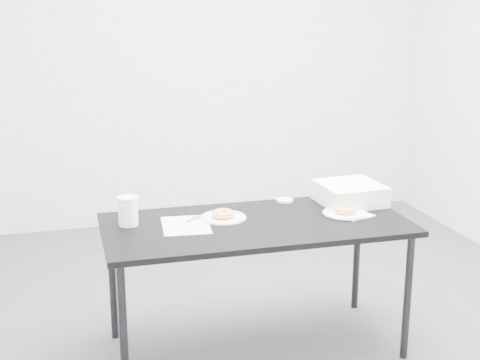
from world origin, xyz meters
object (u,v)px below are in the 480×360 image
object	(u,v)px
plate_near	(345,213)
plate_far	(223,218)
table	(256,232)
donut_far	(223,214)
pen	(195,218)
coffee_cup	(128,211)
scorecard	(186,225)
donut_near	(345,209)
bakery_box	(350,193)

from	to	relation	value
plate_near	plate_far	bearing A→B (deg)	170.54
table	donut_far	distance (m)	0.19
pen	coffee_cup	bearing A→B (deg)	142.43
scorecard	coffee_cup	distance (m)	0.29
donut_far	plate_near	bearing A→B (deg)	-9.46
table	plate_far	distance (m)	0.18
donut_near	donut_far	bearing A→B (deg)	170.54
donut_near	plate_far	world-z (taller)	donut_near
scorecard	donut_far	distance (m)	0.21
plate_near	scorecard	bearing A→B (deg)	176.89
table	plate_near	bearing A→B (deg)	-0.09
plate_near	donut_far	size ratio (longest dim) A/B	2.08
plate_far	coffee_cup	distance (m)	0.48
pen	plate_near	size ratio (longest dim) A/B	0.59
plate_far	donut_far	bearing A→B (deg)	90.00
table	pen	world-z (taller)	pen
donut_far	coffee_cup	bearing A→B (deg)	177.33
donut_near	plate_far	size ratio (longest dim) A/B	0.46
donut_far	bakery_box	distance (m)	0.73
table	pen	bearing A→B (deg)	157.27
plate_far	plate_near	bearing A→B (deg)	-9.46
plate_near	table	bearing A→B (deg)	179.60
donut_near	plate_far	xyz separation A→B (m)	(-0.62, 0.10, -0.02)
table	coffee_cup	size ratio (longest dim) A/B	10.46
table	donut_near	distance (m)	0.48
bakery_box	plate_far	bearing A→B (deg)	-176.94
table	scorecard	size ratio (longest dim) A/B	5.21
plate_far	bakery_box	world-z (taller)	bakery_box
plate_far	donut_far	xyz separation A→B (m)	(0.00, 0.00, 0.02)
plate_near	coffee_cup	world-z (taller)	coffee_cup
scorecard	plate_far	size ratio (longest dim) A/B	1.24
pen	donut_near	xyz separation A→B (m)	(0.76, -0.12, 0.02)
donut_near	plate_far	distance (m)	0.63
donut_near	bakery_box	world-z (taller)	bakery_box
scorecard	plate_far	distance (m)	0.21
coffee_cup	table	bearing A→B (deg)	-11.22
plate_near	coffee_cup	size ratio (longest dim) A/B	1.59
scorecard	coffee_cup	xyz separation A→B (m)	(-0.27, 0.08, 0.07)
bakery_box	scorecard	bearing A→B (deg)	-174.72
table	bakery_box	xyz separation A→B (m)	(0.58, 0.18, 0.11)
scorecard	pen	distance (m)	0.10
plate_near	coffee_cup	distance (m)	1.10
scorecard	bakery_box	distance (m)	0.94
donut_near	pen	bearing A→B (deg)	170.72
table	donut_near	xyz separation A→B (m)	(0.48, -0.00, 0.08)
donut_far	scorecard	bearing A→B (deg)	-163.87
plate_far	bakery_box	distance (m)	0.73
table	coffee_cup	world-z (taller)	coffee_cup
donut_near	bakery_box	distance (m)	0.21
table	donut_far	xyz separation A→B (m)	(-0.14, 0.10, 0.08)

